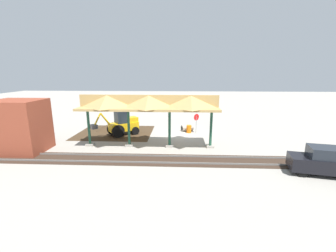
{
  "coord_description": "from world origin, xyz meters",
  "views": [
    {
      "loc": [
        0.42,
        24.42,
        6.88
      ],
      "look_at": [
        1.48,
        2.42,
        1.6
      ],
      "focal_mm": 24.0,
      "sensor_mm": 36.0,
      "label": 1
    }
  ],
  "objects_px": {
    "stop_sign": "(196,119)",
    "backhoe": "(122,124)",
    "concrete_pipe": "(187,128)",
    "traffic_barrel": "(189,129)",
    "distant_parked_car": "(324,161)",
    "brick_utility_building": "(20,126)"
  },
  "relations": [
    {
      "from": "stop_sign",
      "to": "backhoe",
      "type": "relative_size",
      "value": 0.48
    },
    {
      "from": "concrete_pipe",
      "to": "traffic_barrel",
      "type": "xyz_separation_m",
      "value": [
        -0.19,
        0.81,
        0.08
      ]
    },
    {
      "from": "distant_parked_car",
      "to": "brick_utility_building",
      "type": "bearing_deg",
      "value": -8.67
    },
    {
      "from": "stop_sign",
      "to": "concrete_pipe",
      "type": "relative_size",
      "value": 1.48
    },
    {
      "from": "brick_utility_building",
      "to": "backhoe",
      "type": "bearing_deg",
      "value": -143.22
    },
    {
      "from": "concrete_pipe",
      "to": "traffic_barrel",
      "type": "relative_size",
      "value": 1.72
    },
    {
      "from": "backhoe",
      "to": "brick_utility_building",
      "type": "xyz_separation_m",
      "value": [
        7.59,
        5.68,
        1.03
      ]
    },
    {
      "from": "concrete_pipe",
      "to": "traffic_barrel",
      "type": "distance_m",
      "value": 0.84
    },
    {
      "from": "backhoe",
      "to": "brick_utility_building",
      "type": "distance_m",
      "value": 9.54
    },
    {
      "from": "brick_utility_building",
      "to": "distant_parked_car",
      "type": "height_order",
      "value": "brick_utility_building"
    },
    {
      "from": "stop_sign",
      "to": "traffic_barrel",
      "type": "xyz_separation_m",
      "value": [
        0.81,
        -0.2,
        -1.2
      ]
    },
    {
      "from": "stop_sign",
      "to": "backhoe",
      "type": "height_order",
      "value": "backhoe"
    },
    {
      "from": "concrete_pipe",
      "to": "stop_sign",
      "type": "bearing_deg",
      "value": 134.66
    },
    {
      "from": "backhoe",
      "to": "concrete_pipe",
      "type": "xyz_separation_m",
      "value": [
        -7.3,
        -2.13,
        -0.89
      ]
    },
    {
      "from": "traffic_barrel",
      "to": "distant_parked_car",
      "type": "bearing_deg",
      "value": 129.43
    },
    {
      "from": "stop_sign",
      "to": "brick_utility_building",
      "type": "distance_m",
      "value": 17.29
    },
    {
      "from": "stop_sign",
      "to": "backhoe",
      "type": "distance_m",
      "value": 8.38
    },
    {
      "from": "brick_utility_building",
      "to": "traffic_barrel",
      "type": "xyz_separation_m",
      "value": [
        -15.08,
        -6.99,
        -1.84
      ]
    },
    {
      "from": "stop_sign",
      "to": "brick_utility_building",
      "type": "relative_size",
      "value": 0.5
    },
    {
      "from": "concrete_pipe",
      "to": "distant_parked_car",
      "type": "bearing_deg",
      "value": 127.96
    },
    {
      "from": "brick_utility_building",
      "to": "traffic_barrel",
      "type": "distance_m",
      "value": 16.72
    },
    {
      "from": "concrete_pipe",
      "to": "traffic_barrel",
      "type": "height_order",
      "value": "traffic_barrel"
    }
  ]
}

